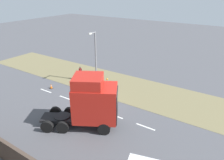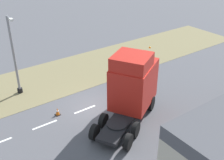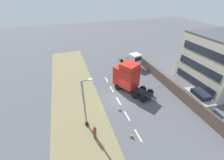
# 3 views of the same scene
# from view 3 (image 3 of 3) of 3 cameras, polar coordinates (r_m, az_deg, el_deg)

# --- Properties ---
(ground_plane) EXTENTS (120.00, 120.00, 0.00)m
(ground_plane) POSITION_cam_3_polar(r_m,az_deg,el_deg) (22.95, 1.92, -6.95)
(ground_plane) COLOR #515156
(ground_plane) RESTS_ON ground
(grass_verge) EXTENTS (7.00, 44.00, 0.01)m
(grass_verge) POSITION_cam_3_polar(r_m,az_deg,el_deg) (22.05, -13.13, -9.80)
(grass_verge) COLOR olive
(grass_verge) RESTS_ON ground
(lane_markings) EXTENTS (0.16, 14.60, 0.00)m
(lane_markings) POSITION_cam_3_polar(r_m,az_deg,el_deg) (22.44, 2.53, -8.00)
(lane_markings) COLOR white
(lane_markings) RESTS_ON ground
(boundary_wall) EXTENTS (0.25, 24.00, 1.74)m
(boundary_wall) POSITION_cam_3_polar(r_m,az_deg,el_deg) (26.41, 20.64, -1.21)
(boundary_wall) COLOR #4C3D33
(boundary_wall) RESTS_ON ground
(lorry_cab) EXTENTS (5.31, 6.66, 4.81)m
(lorry_cab) POSITION_cam_3_polar(r_m,az_deg,el_deg) (23.77, 5.97, 1.22)
(lorry_cab) COLOR black
(lorry_cab) RESTS_ON ground
(flatbed_truck) EXTENTS (3.33, 5.75, 2.84)m
(flatbed_truck) POSITION_cam_3_polar(r_m,az_deg,el_deg) (31.97, 8.22, 7.65)
(flatbed_truck) COLOR silver
(flatbed_truck) RESTS_ON ground
(parked_car) EXTENTS (2.07, 4.61, 2.01)m
(parked_car) POSITION_cam_3_polar(r_m,az_deg,el_deg) (24.80, 30.13, -5.80)
(parked_car) COLOR #9EA3A8
(parked_car) RESTS_ON ground
(lamp_post) EXTENTS (1.33, 0.42, 6.41)m
(lamp_post) POSITION_cam_3_polar(r_m,az_deg,el_deg) (17.42, -10.17, -10.09)
(lamp_post) COLOR black
(lamp_post) RESTS_ON ground
(pedestrian) EXTENTS (0.39, 0.39, 1.81)m
(pedestrian) POSITION_cam_3_polar(r_m,az_deg,el_deg) (17.38, -6.61, -19.16)
(pedestrian) COLOR brown
(pedestrian) RESTS_ON ground
(traffic_cone_lead) EXTENTS (0.36, 0.36, 0.58)m
(traffic_cone_lead) POSITION_cam_3_polar(r_m,az_deg,el_deg) (17.92, 7.54, -20.22)
(traffic_cone_lead) COLOR black
(traffic_cone_lead) RESTS_ON ground
(traffic_cone_trailing) EXTENTS (0.36, 0.36, 0.58)m
(traffic_cone_trailing) POSITION_cam_3_polar(r_m,az_deg,el_deg) (20.73, 2.98, -10.98)
(traffic_cone_trailing) COLOR black
(traffic_cone_trailing) RESTS_ON ground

